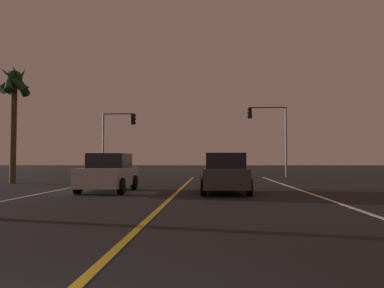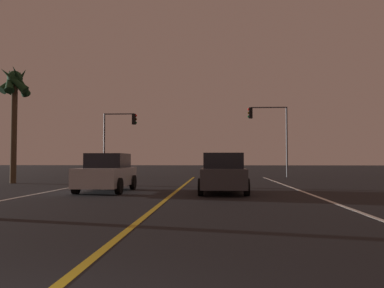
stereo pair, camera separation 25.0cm
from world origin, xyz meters
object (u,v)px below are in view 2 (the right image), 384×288
(traffic_light_near_right, at_px, (268,125))
(traffic_light_near_left, at_px, (120,130))
(car_oncoming, at_px, (107,173))
(car_lead_same_lane, at_px, (223,174))
(palm_tree_left_mid, at_px, (15,89))

(traffic_light_near_right, xyz_separation_m, traffic_light_near_left, (-12.42, -0.00, -0.33))
(car_oncoming, xyz_separation_m, traffic_light_near_left, (-3.21, 15.15, 3.14))
(car_lead_same_lane, distance_m, traffic_light_near_left, 17.99)
(traffic_light_near_right, bearing_deg, traffic_light_near_left, 0.00)
(car_lead_same_lane, xyz_separation_m, car_oncoming, (-5.16, 0.46, 0.00))
(palm_tree_left_mid, bearing_deg, traffic_light_near_left, 66.54)
(traffic_light_near_left, bearing_deg, car_lead_same_lane, -61.80)
(car_lead_same_lane, height_order, traffic_light_near_left, traffic_light_near_left)
(traffic_light_near_left, relative_size, palm_tree_left_mid, 0.75)
(car_lead_same_lane, relative_size, palm_tree_left_mid, 0.60)
(car_lead_same_lane, bearing_deg, palm_tree_left_mid, 64.02)
(traffic_light_near_right, relative_size, palm_tree_left_mid, 0.81)
(traffic_light_near_right, xyz_separation_m, palm_tree_left_mid, (-16.55, -9.52, 1.41))
(car_lead_same_lane, height_order, palm_tree_left_mid, palm_tree_left_mid)
(car_lead_same_lane, xyz_separation_m, palm_tree_left_mid, (-12.50, 6.09, 4.88))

